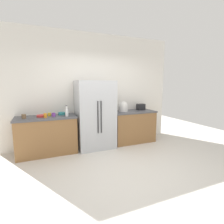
{
  "coord_description": "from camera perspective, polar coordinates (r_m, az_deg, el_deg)",
  "views": [
    {
      "loc": [
        -1.4,
        -2.78,
        1.62
      ],
      "look_at": [
        -0.04,
        0.44,
        1.07
      ],
      "focal_mm": 27.77,
      "sensor_mm": 36.0,
      "label": 1
    }
  ],
  "objects": [
    {
      "name": "kitchen_back_panel",
      "position": [
        4.83,
        -6.17,
        7.26
      ],
      "size": [
        4.66,
        0.1,
        2.97
      ],
      "primitive_type": "cube",
      "color": "silver",
      "rests_on": "ground_plane"
    },
    {
      "name": "bottle_a",
      "position": [
        4.21,
        -14.68,
        0.03
      ],
      "size": [
        0.07,
        0.07,
        0.26
      ],
      "color": "white",
      "rests_on": "counter_left"
    },
    {
      "name": "counter_left",
      "position": [
        4.41,
        -20.63,
        -7.13
      ],
      "size": [
        1.36,
        0.66,
        0.89
      ],
      "color": "olive",
      "rests_on": "ground_plane"
    },
    {
      "name": "ground_plane",
      "position": [
        3.51,
        3.54,
        -18.68
      ],
      "size": [
        9.32,
        9.32,
        0.0
      ],
      "primitive_type": "plane",
      "color": "beige"
    },
    {
      "name": "cup_b",
      "position": [
        4.26,
        -27.04,
        -1.29
      ],
      "size": [
        0.09,
        0.09,
        0.1
      ],
      "primitive_type": "cylinder",
      "color": "brown",
      "rests_on": "counter_left"
    },
    {
      "name": "counter_right",
      "position": [
        5.04,
        6.69,
        -4.64
      ],
      "size": [
        1.24,
        0.66,
        0.89
      ],
      "color": "olive",
      "rests_on": "ground_plane"
    },
    {
      "name": "rice_cooker",
      "position": [
        4.82,
        3.74,
        1.69
      ],
      "size": [
        0.26,
        0.26,
        0.28
      ],
      "color": "silver",
      "rests_on": "counter_right"
    },
    {
      "name": "cup_d",
      "position": [
        4.38,
        -19.94,
        -0.72
      ],
      "size": [
        0.08,
        0.08,
        0.08
      ],
      "primitive_type": "cylinder",
      "color": "yellow",
      "rests_on": "counter_left"
    },
    {
      "name": "bowl_b",
      "position": [
        4.44,
        -16.25,
        -0.49
      ],
      "size": [
        0.17,
        0.17,
        0.06
      ],
      "primitive_type": "cylinder",
      "color": "teal",
      "rests_on": "counter_left"
    },
    {
      "name": "refrigerator",
      "position": [
        4.47,
        -5.58,
        -0.91
      ],
      "size": [
        0.94,
        0.72,
        1.73
      ],
      "color": "#B7BABF",
      "rests_on": "ground_plane"
    },
    {
      "name": "cup_c",
      "position": [
        4.19,
        -21.11,
        -1.07
      ],
      "size": [
        0.07,
        0.07,
        0.1
      ],
      "primitive_type": "cylinder",
      "color": "orange",
      "rests_on": "counter_left"
    },
    {
      "name": "bowl_a",
      "position": [
        4.32,
        -22.33,
        -1.21
      ],
      "size": [
        0.19,
        0.19,
        0.05
      ],
      "primitive_type": "cylinder",
      "color": "red",
      "rests_on": "counter_left"
    },
    {
      "name": "cup_a",
      "position": [
        4.28,
        -18.68,
        -0.82
      ],
      "size": [
        0.09,
        0.09,
        0.08
      ],
      "primitive_type": "cylinder",
      "color": "purple",
      "rests_on": "counter_left"
    },
    {
      "name": "toaster",
      "position": [
        5.19,
        9.45,
        1.69
      ],
      "size": [
        0.22,
        0.17,
        0.18
      ],
      "primitive_type": "cube",
      "color": "black",
      "rests_on": "counter_right"
    }
  ]
}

